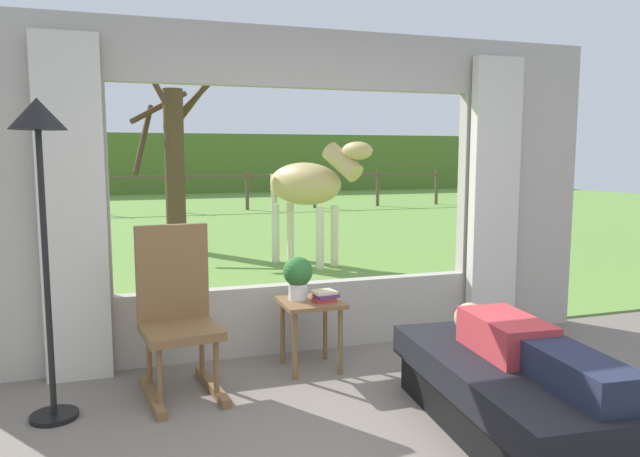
{
  "coord_description": "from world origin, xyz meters",
  "views": [
    {
      "loc": [
        -1.37,
        -2.33,
        1.59
      ],
      "look_at": [
        0.0,
        1.8,
        1.05
      ],
      "focal_mm": 33.77,
      "sensor_mm": 36.0,
      "label": 1
    }
  ],
  "objects_px": {
    "recliner_sofa": "(519,395)",
    "rocking_chair": "(177,312)",
    "book_stack": "(325,296)",
    "floor_lamp_left": "(40,163)",
    "pasture_tree": "(174,160)",
    "potted_plant": "(298,275)",
    "reclining_person": "(527,346)",
    "side_table": "(311,313)",
    "horse": "(309,185)"
  },
  "relations": [
    {
      "from": "side_table",
      "to": "potted_plant",
      "type": "height_order",
      "value": "potted_plant"
    },
    {
      "from": "floor_lamp_left",
      "to": "rocking_chair",
      "type": "bearing_deg",
      "value": 15.05
    },
    {
      "from": "potted_plant",
      "to": "pasture_tree",
      "type": "distance_m",
      "value": 5.94
    },
    {
      "from": "pasture_tree",
      "to": "rocking_chair",
      "type": "bearing_deg",
      "value": -94.81
    },
    {
      "from": "horse",
      "to": "pasture_tree",
      "type": "xyz_separation_m",
      "value": [
        -1.68,
        1.97,
        0.33
      ]
    },
    {
      "from": "side_table",
      "to": "horse",
      "type": "bearing_deg",
      "value": 72.91
    },
    {
      "from": "recliner_sofa",
      "to": "rocking_chair",
      "type": "distance_m",
      "value": 2.21
    },
    {
      "from": "side_table",
      "to": "potted_plant",
      "type": "distance_m",
      "value": 0.29
    },
    {
      "from": "pasture_tree",
      "to": "side_table",
      "type": "bearing_deg",
      "value": -85.56
    },
    {
      "from": "book_stack",
      "to": "floor_lamp_left",
      "type": "distance_m",
      "value": 2.08
    },
    {
      "from": "reclining_person",
      "to": "pasture_tree",
      "type": "distance_m",
      "value": 7.52
    },
    {
      "from": "recliner_sofa",
      "to": "horse",
      "type": "xyz_separation_m",
      "value": [
        0.39,
        5.32,
        0.94
      ]
    },
    {
      "from": "floor_lamp_left",
      "to": "recliner_sofa",
      "type": "bearing_deg",
      "value": -21.9
    },
    {
      "from": "recliner_sofa",
      "to": "horse",
      "type": "relative_size",
      "value": 1.02
    },
    {
      "from": "pasture_tree",
      "to": "recliner_sofa",
      "type": "bearing_deg",
      "value": -79.96
    },
    {
      "from": "side_table",
      "to": "potted_plant",
      "type": "relative_size",
      "value": 1.63
    },
    {
      "from": "pasture_tree",
      "to": "reclining_person",
      "type": "bearing_deg",
      "value": -80.03
    },
    {
      "from": "recliner_sofa",
      "to": "reclining_person",
      "type": "bearing_deg",
      "value": -85.31
    },
    {
      "from": "potted_plant",
      "to": "horse",
      "type": "relative_size",
      "value": 0.18
    },
    {
      "from": "reclining_person",
      "to": "potted_plant",
      "type": "relative_size",
      "value": 4.49
    },
    {
      "from": "side_table",
      "to": "book_stack",
      "type": "height_order",
      "value": "book_stack"
    },
    {
      "from": "rocking_chair",
      "to": "floor_lamp_left",
      "type": "xyz_separation_m",
      "value": [
        -0.76,
        -0.2,
        1.0
      ]
    },
    {
      "from": "horse",
      "to": "reclining_person",
      "type": "bearing_deg",
      "value": 53.75
    },
    {
      "from": "floor_lamp_left",
      "to": "pasture_tree",
      "type": "distance_m",
      "value": 6.39
    },
    {
      "from": "potted_plant",
      "to": "floor_lamp_left",
      "type": "xyz_separation_m",
      "value": [
        -1.65,
        -0.38,
        0.84
      ]
    },
    {
      "from": "book_stack",
      "to": "pasture_tree",
      "type": "distance_m",
      "value": 6.1
    },
    {
      "from": "recliner_sofa",
      "to": "book_stack",
      "type": "height_order",
      "value": "book_stack"
    },
    {
      "from": "book_stack",
      "to": "floor_lamp_left",
      "type": "relative_size",
      "value": 0.1
    },
    {
      "from": "book_stack",
      "to": "horse",
      "type": "distance_m",
      "value": 4.23
    },
    {
      "from": "potted_plant",
      "to": "recliner_sofa",
      "type": "bearing_deg",
      "value": -57.23
    },
    {
      "from": "reclining_person",
      "to": "rocking_chair",
      "type": "distance_m",
      "value": 2.21
    },
    {
      "from": "rocking_chair",
      "to": "book_stack",
      "type": "xyz_separation_m",
      "value": [
        1.06,
        0.06,
        0.02
      ]
    },
    {
      "from": "book_stack",
      "to": "potted_plant",
      "type": "bearing_deg",
      "value": 144.78
    },
    {
      "from": "reclining_person",
      "to": "side_table",
      "type": "xyz_separation_m",
      "value": [
        -0.83,
        1.4,
        -0.1
      ]
    },
    {
      "from": "rocking_chair",
      "to": "side_table",
      "type": "distance_m",
      "value": 0.99
    },
    {
      "from": "rocking_chair",
      "to": "floor_lamp_left",
      "type": "height_order",
      "value": "floor_lamp_left"
    },
    {
      "from": "floor_lamp_left",
      "to": "pasture_tree",
      "type": "bearing_deg",
      "value": 78.55
    },
    {
      "from": "potted_plant",
      "to": "book_stack",
      "type": "height_order",
      "value": "potted_plant"
    },
    {
      "from": "side_table",
      "to": "rocking_chair",
      "type": "bearing_deg",
      "value": -173.02
    },
    {
      "from": "recliner_sofa",
      "to": "potted_plant",
      "type": "relative_size",
      "value": 5.52
    },
    {
      "from": "side_table",
      "to": "reclining_person",
      "type": "bearing_deg",
      "value": -59.41
    },
    {
      "from": "rocking_chair",
      "to": "side_table",
      "type": "bearing_deg",
      "value": -0.54
    },
    {
      "from": "reclining_person",
      "to": "book_stack",
      "type": "relative_size",
      "value": 7.57
    },
    {
      "from": "horse",
      "to": "rocking_chair",
      "type": "bearing_deg",
      "value": 29.74
    },
    {
      "from": "book_stack",
      "to": "recliner_sofa",
      "type": "bearing_deg",
      "value": -60.22
    },
    {
      "from": "recliner_sofa",
      "to": "side_table",
      "type": "height_order",
      "value": "side_table"
    },
    {
      "from": "rocking_chair",
      "to": "horse",
      "type": "distance_m",
      "value": 4.68
    },
    {
      "from": "recliner_sofa",
      "to": "reclining_person",
      "type": "xyz_separation_m",
      "value": [
        0.0,
        -0.05,
        0.3
      ]
    },
    {
      "from": "pasture_tree",
      "to": "floor_lamp_left",
      "type": "bearing_deg",
      "value": -101.45
    },
    {
      "from": "floor_lamp_left",
      "to": "horse",
      "type": "bearing_deg",
      "value": 55.51
    }
  ]
}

